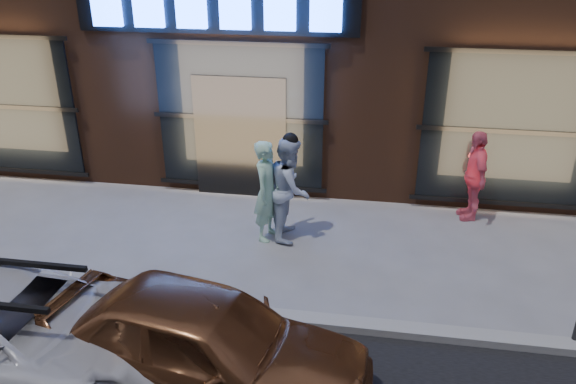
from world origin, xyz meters
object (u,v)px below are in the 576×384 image
(man_cap, at_px, (290,188))
(white_suv, at_px, (14,330))
(man_bowtie, at_px, (267,191))
(passerby, at_px, (474,175))
(gold_sedan, at_px, (203,343))

(man_cap, bearing_deg, white_suv, 143.09)
(man_bowtie, bearing_deg, passerby, -55.65)
(man_bowtie, xyz_separation_m, passerby, (3.53, 1.34, -0.04))
(man_bowtie, relative_size, passerby, 1.05)
(gold_sedan, bearing_deg, man_bowtie, 10.44)
(man_cap, relative_size, white_suv, 0.41)
(white_suv, xyz_separation_m, gold_sedan, (2.26, 0.09, 0.04))
(white_suv, bearing_deg, passerby, -47.60)
(man_cap, bearing_deg, gold_sedan, 171.86)
(gold_sedan, bearing_deg, passerby, -24.92)
(man_cap, height_order, passerby, man_cap)
(man_bowtie, relative_size, gold_sedan, 0.46)
(passerby, xyz_separation_m, white_suv, (-5.82, -5.03, -0.23))
(man_bowtie, height_order, gold_sedan, man_bowtie)
(man_bowtie, distance_m, passerby, 3.78)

